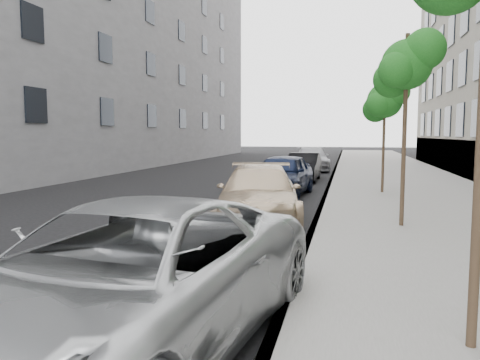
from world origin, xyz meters
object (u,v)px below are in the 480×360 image
(minivan, at_px, (128,279))
(sedan_black, at_px, (304,167))
(suv, at_px, (259,195))
(sedan_blue, at_px, (282,175))
(tree_far, at_px, (386,101))
(tree_mid, at_px, (408,65))
(sedan_rear, at_px, (311,159))

(minivan, bearing_deg, sedan_black, 98.25)
(minivan, xyz_separation_m, suv, (-0.01, 7.38, -0.05))
(minivan, xyz_separation_m, sedan_blue, (-0.17, 12.82, -0.01))
(tree_far, distance_m, sedan_blue, 4.64)
(tree_mid, relative_size, suv, 0.89)
(sedan_black, bearing_deg, tree_mid, -72.52)
(tree_far, xyz_separation_m, sedan_rear, (-3.53, 11.65, -2.78))
(tree_far, relative_size, sedan_black, 1.01)
(tree_far, bearing_deg, tree_mid, -90.00)
(tree_far, xyz_separation_m, suv, (-3.51, -6.26, -2.77))
(sedan_rear, bearing_deg, minivan, -97.39)
(suv, bearing_deg, tree_mid, -13.09)
(tree_far, height_order, sedan_rear, tree_far)
(tree_mid, height_order, sedan_blue, tree_mid)
(sedan_rear, bearing_deg, tree_mid, -86.46)
(tree_mid, distance_m, tree_far, 6.51)
(tree_mid, height_order, suv, tree_mid)
(tree_far, distance_m, minivan, 14.35)
(minivan, relative_size, sedan_blue, 1.24)
(minivan, bearing_deg, tree_far, 84.13)
(tree_mid, distance_m, sedan_rear, 18.75)
(tree_mid, distance_m, suv, 4.71)
(tree_far, bearing_deg, sedan_black, 124.04)
(sedan_blue, bearing_deg, sedan_rear, 94.10)
(suv, relative_size, sedan_rear, 1.01)
(tree_mid, xyz_separation_m, minivan, (-3.50, -7.14, -3.08))
(minivan, height_order, sedan_rear, minivan)
(suv, bearing_deg, sedan_blue, 82.47)
(tree_mid, relative_size, minivan, 0.79)
(suv, relative_size, sedan_blue, 1.10)
(suv, distance_m, sedan_blue, 5.45)
(sedan_blue, relative_size, sedan_black, 1.12)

